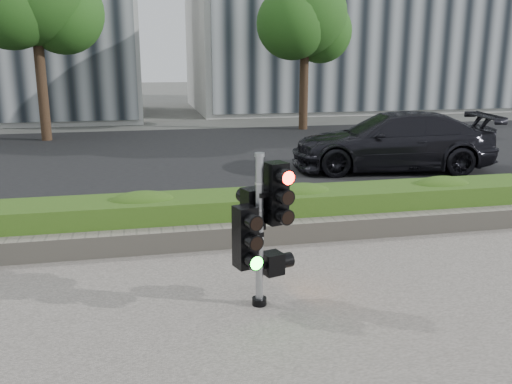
{
  "coord_description": "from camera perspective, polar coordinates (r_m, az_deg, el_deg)",
  "views": [
    {
      "loc": [
        -1.18,
        -6.19,
        2.97
      ],
      "look_at": [
        0.28,
        0.6,
        1.23
      ],
      "focal_mm": 38.0,
      "sensor_mm": 36.0,
      "label": 1
    }
  ],
  "objects": [
    {
      "name": "car_dark",
      "position": [
        14.87,
        14.11,
        5.21
      ],
      "size": [
        5.57,
        3.0,
        1.53
      ],
      "primitive_type": "imported",
      "rotation": [
        0.0,
        0.0,
        -1.74
      ],
      "color": "black",
      "rests_on": "road"
    },
    {
      "name": "tree_right",
      "position": [
        22.8,
        5.13,
        17.83
      ],
      "size": [
        4.1,
        3.58,
        6.53
      ],
      "color": "black",
      "rests_on": "ground"
    },
    {
      "name": "curb",
      "position": [
        9.86,
        -4.72,
        -3.15
      ],
      "size": [
        60.0,
        0.25,
        0.12
      ],
      "primitive_type": "cube",
      "color": "gray",
      "rests_on": "ground"
    },
    {
      "name": "hedge",
      "position": [
        9.2,
        -4.27,
        -2.4
      ],
      "size": [
        12.0,
        1.0,
        0.68
      ],
      "primitive_type": "cube",
      "color": "#61972E",
      "rests_on": "sidewalk"
    },
    {
      "name": "traffic_signal",
      "position": [
        6.4,
        0.44,
        -3.23
      ],
      "size": [
        0.68,
        0.58,
        1.88
      ],
      "rotation": [
        0.0,
        0.0,
        0.3
      ],
      "color": "black",
      "rests_on": "sidewalk"
    },
    {
      "name": "stone_wall",
      "position": [
        8.64,
        -3.64,
        -4.68
      ],
      "size": [
        12.0,
        0.32,
        0.34
      ],
      "primitive_type": "cube",
      "color": "gray",
      "rests_on": "sidewalk"
    },
    {
      "name": "ground",
      "position": [
        6.97,
        -1.23,
        -11.17
      ],
      "size": [
        120.0,
        120.0,
        0.0
      ],
      "primitive_type": "plane",
      "color": "#51514C",
      "rests_on": "ground"
    },
    {
      "name": "road",
      "position": [
        16.51,
        -7.86,
        3.61
      ],
      "size": [
        60.0,
        13.0,
        0.02
      ],
      "primitive_type": "cube",
      "color": "black",
      "rests_on": "ground"
    },
    {
      "name": "building_right",
      "position": [
        33.63,
        9.68,
        19.06
      ],
      "size": [
        18.0,
        10.0,
        12.0
      ],
      "primitive_type": "cube",
      "color": "#B7B7B2",
      "rests_on": "ground"
    }
  ]
}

